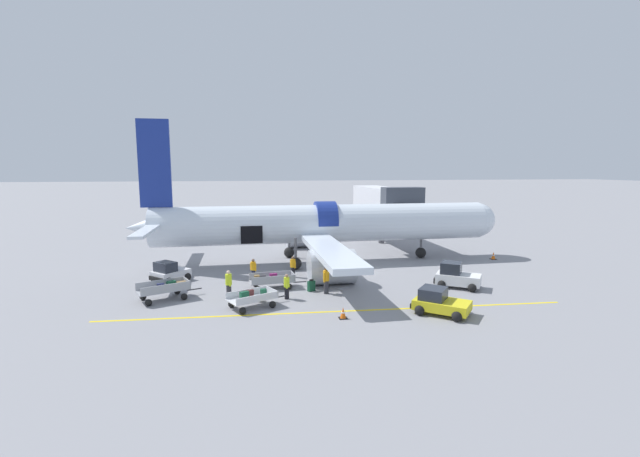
% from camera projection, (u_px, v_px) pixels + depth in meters
% --- Properties ---
extents(ground_plane, '(500.00, 500.00, 0.00)m').
position_uv_depth(ground_plane, '(346.00, 269.00, 33.90)').
color(ground_plane, gray).
extents(apron_marking_line, '(26.41, 1.73, 0.01)m').
position_uv_depth(apron_marking_line, '(339.00, 311.00, 23.89)').
color(apron_marking_line, yellow).
rests_on(apron_marking_line, ground_plane).
extents(jet_bridge_stub, '(3.73, 13.03, 6.21)m').
position_uv_depth(jet_bridge_stub, '(385.00, 202.00, 44.28)').
color(jet_bridge_stub, '#4C4C51').
rests_on(jet_bridge_stub, ground_plane).
extents(airplane, '(31.48, 27.28, 11.69)m').
position_uv_depth(airplane, '(319.00, 226.00, 36.10)').
color(airplane, silver).
rests_on(airplane, ground_plane).
extents(baggage_tug_lead, '(3.34, 3.19, 1.40)m').
position_uv_depth(baggage_tug_lead, '(439.00, 303.00, 23.47)').
color(baggage_tug_lead, yellow).
rests_on(baggage_tug_lead, ground_plane).
extents(baggage_tug_mid, '(3.24, 2.88, 1.68)m').
position_uv_depth(baggage_tug_mid, '(456.00, 277.00, 28.66)').
color(baggage_tug_mid, white).
rests_on(baggage_tug_mid, ground_plane).
extents(baggage_tug_rear, '(2.81, 2.82, 1.47)m').
position_uv_depth(baggage_tug_rear, '(169.00, 273.00, 30.08)').
color(baggage_tug_rear, silver).
rests_on(baggage_tug_rear, ground_plane).
extents(baggage_cart_loading, '(3.88, 1.91, 0.99)m').
position_uv_depth(baggage_cart_loading, '(273.00, 281.00, 28.49)').
color(baggage_cart_loading, '#999BA0').
rests_on(baggage_cart_loading, ground_plane).
extents(baggage_cart_queued, '(3.81, 2.52, 1.11)m').
position_uv_depth(baggage_cart_queued, '(166.00, 290.00, 26.01)').
color(baggage_cart_queued, '#999BA0').
rests_on(baggage_cart_queued, ground_plane).
extents(baggage_cart_empty, '(3.55, 2.52, 1.12)m').
position_uv_depth(baggage_cart_empty, '(253.00, 299.00, 24.47)').
color(baggage_cart_empty, silver).
rests_on(baggage_cart_empty, ground_plane).
extents(ground_crew_loader_a, '(0.38, 0.54, 1.56)m').
position_uv_depth(ground_crew_loader_a, '(287.00, 286.00, 26.06)').
color(ground_crew_loader_a, black).
rests_on(ground_crew_loader_a, ground_plane).
extents(ground_crew_loader_b, '(0.50, 0.50, 1.56)m').
position_uv_depth(ground_crew_loader_b, '(253.00, 269.00, 30.39)').
color(ground_crew_loader_b, '#1E2338').
rests_on(ground_crew_loader_b, ground_plane).
extents(ground_crew_driver, '(0.51, 0.60, 1.74)m').
position_uv_depth(ground_crew_driver, '(229.00, 284.00, 26.24)').
color(ground_crew_driver, '#2D2D33').
rests_on(ground_crew_driver, ground_plane).
extents(ground_crew_supervisor, '(0.56, 0.56, 1.75)m').
position_uv_depth(ground_crew_supervisor, '(326.00, 280.00, 27.18)').
color(ground_crew_supervisor, '#2D2D33').
rests_on(ground_crew_supervisor, ground_plane).
extents(ground_crew_helper, '(0.50, 0.50, 1.56)m').
position_uv_depth(ground_crew_helper, '(293.00, 266.00, 31.31)').
color(ground_crew_helper, black).
rests_on(ground_crew_helper, ground_plane).
extents(suitcase_on_tarmac_upright, '(0.55, 0.45, 0.79)m').
position_uv_depth(suitcase_on_tarmac_upright, '(311.00, 286.00, 27.82)').
color(suitcase_on_tarmac_upright, '#14472D').
rests_on(suitcase_on_tarmac_upright, ground_plane).
extents(safety_cone_nose, '(0.49, 0.49, 0.66)m').
position_uv_depth(safety_cone_nose, '(493.00, 256.00, 37.56)').
color(safety_cone_nose, black).
rests_on(safety_cone_nose, ground_plane).
extents(safety_cone_engine_left, '(0.46, 0.46, 0.60)m').
position_uv_depth(safety_cone_engine_left, '(343.00, 313.00, 22.74)').
color(safety_cone_engine_left, black).
rests_on(safety_cone_engine_left, ground_plane).
extents(safety_cone_wingtip, '(0.54, 0.54, 0.55)m').
position_uv_depth(safety_cone_wingtip, '(344.00, 276.00, 30.62)').
color(safety_cone_wingtip, black).
rests_on(safety_cone_wingtip, ground_plane).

